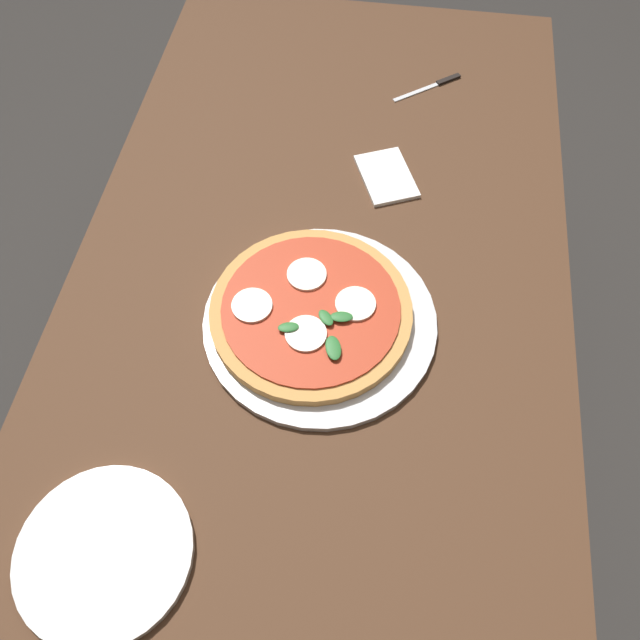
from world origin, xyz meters
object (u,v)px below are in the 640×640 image
(pizza, at_px, (310,311))
(plate_white, at_px, (104,553))
(knife, at_px, (436,84))
(serving_tray, at_px, (320,321))
(dining_table, at_px, (321,295))
(napkin, at_px, (386,176))

(pizza, bearing_deg, plate_white, -27.80)
(knife, bearing_deg, serving_tray, -14.19)
(dining_table, distance_m, knife, 0.54)
(plate_white, bearing_deg, serving_tray, 149.95)
(pizza, distance_m, knife, 0.63)
(dining_table, height_order, knife, knife)
(pizza, bearing_deg, napkin, 164.06)
(plate_white, relative_size, napkin, 1.82)
(serving_tray, distance_m, pizza, 0.03)
(napkin, relative_size, knife, 0.95)
(pizza, height_order, plate_white, pizza)
(knife, bearing_deg, pizza, -15.81)
(napkin, height_order, knife, napkin)
(pizza, height_order, knife, pizza)
(plate_white, bearing_deg, dining_table, 157.32)
(dining_table, relative_size, plate_white, 6.59)
(serving_tray, bearing_deg, knife, 165.81)
(serving_tray, bearing_deg, pizza, -112.08)
(dining_table, xyz_separation_m, knife, (-0.50, 0.17, 0.09))
(pizza, xyz_separation_m, napkin, (-0.33, 0.09, -0.02))
(pizza, relative_size, napkin, 2.50)
(dining_table, bearing_deg, serving_tray, 7.76)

